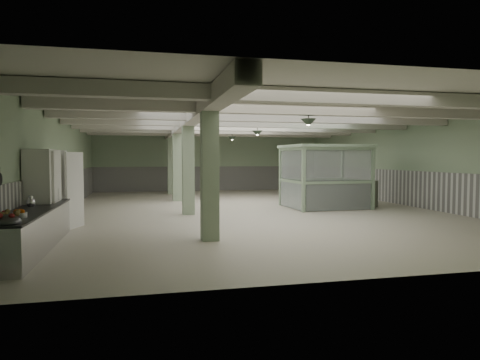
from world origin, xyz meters
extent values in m
plane|color=beige|center=(0.00, 0.00, 0.00)|extent=(20.00, 20.00, 0.00)
cube|color=beige|center=(0.00, 0.00, 3.60)|extent=(14.00, 20.00, 0.02)
cube|color=#95AC89|center=(0.00, 10.00, 1.80)|extent=(14.00, 0.02, 3.60)
cube|color=#95AC89|center=(0.00, -10.00, 1.80)|extent=(14.00, 0.02, 3.60)
cube|color=#95AC89|center=(-7.00, 0.00, 1.80)|extent=(0.02, 20.00, 3.60)
cube|color=#95AC89|center=(7.00, 0.00, 1.80)|extent=(0.02, 20.00, 3.60)
cube|color=silver|center=(-6.97, 0.00, 0.75)|extent=(0.05, 19.90, 1.50)
cube|color=silver|center=(6.97, 0.00, 0.75)|extent=(0.05, 19.90, 1.50)
cube|color=silver|center=(0.00, 9.97, 0.75)|extent=(13.90, 0.05, 1.50)
cube|color=beige|center=(-2.50, 0.00, 3.38)|extent=(0.45, 19.90, 0.40)
cube|color=beige|center=(0.00, -7.50, 3.42)|extent=(13.90, 0.35, 0.32)
cube|color=beige|center=(0.00, -5.00, 3.42)|extent=(13.90, 0.35, 0.32)
cube|color=beige|center=(0.00, -2.50, 3.42)|extent=(13.90, 0.35, 0.32)
cube|color=beige|center=(0.00, 0.00, 3.42)|extent=(13.90, 0.35, 0.32)
cube|color=beige|center=(0.00, 2.50, 3.42)|extent=(13.90, 0.35, 0.32)
cube|color=beige|center=(0.00, 5.00, 3.42)|extent=(13.90, 0.35, 0.32)
cube|color=beige|center=(0.00, 7.50, 3.42)|extent=(13.90, 0.35, 0.32)
cube|color=#92A988|center=(-2.50, -6.00, 1.80)|extent=(0.42, 0.42, 3.60)
cube|color=#92A988|center=(-2.50, -1.00, 1.80)|extent=(0.42, 0.42, 3.60)
cube|color=#92A988|center=(-2.50, 4.00, 1.80)|extent=(0.42, 0.42, 3.60)
cube|color=#92A988|center=(-2.50, 8.00, 1.80)|extent=(0.42, 0.42, 3.60)
cone|color=#303F2F|center=(0.50, -5.00, 3.05)|extent=(0.44, 0.44, 0.22)
cone|color=#303F2F|center=(0.50, 0.50, 3.05)|extent=(0.44, 0.44, 0.22)
cone|color=#303F2F|center=(0.50, 5.50, 3.05)|extent=(0.44, 0.44, 0.22)
cube|color=silver|center=(-6.54, -6.26, 0.44)|extent=(0.83, 4.92, 0.88)
cube|color=black|center=(-6.54, -6.26, 0.89)|extent=(0.87, 4.96, 0.04)
cylinder|color=#B2B2B7|center=(-6.43, -7.60, 0.95)|extent=(0.34, 0.34, 0.10)
cylinder|color=black|center=(-6.88, -7.19, 1.63)|extent=(0.03, 0.25, 0.25)
cube|color=white|center=(-6.65, -4.00, 1.17)|extent=(0.64, 2.54, 2.33)
cube|color=white|center=(-6.30, -4.58, 1.17)|extent=(0.06, 0.95, 2.23)
cube|color=white|center=(-6.18, -3.31, 1.17)|extent=(0.38, 0.92, 2.23)
cube|color=silver|center=(-6.26, -4.58, 1.17)|extent=(0.02, 0.05, 0.30)
cube|color=silver|center=(-6.26, -3.42, 1.17)|extent=(0.02, 0.05, 0.30)
cube|color=#88A282|center=(1.78, -1.40, 1.23)|extent=(0.12, 0.12, 2.45)
cube|color=#88A282|center=(1.70, 1.05, 1.23)|extent=(0.12, 0.12, 2.45)
cube|color=#88A282|center=(4.73, -1.30, 1.23)|extent=(0.12, 0.12, 2.45)
cube|color=#88A282|center=(4.64, 1.16, 1.23)|extent=(0.12, 0.12, 2.45)
cube|color=#88A282|center=(3.21, -0.12, 2.51)|extent=(3.29, 2.82, 0.12)
cube|color=silver|center=(3.25, -1.35, 0.55)|extent=(2.75, 0.16, 1.05)
cube|color=silver|center=(3.25, -1.35, 1.78)|extent=(2.75, 0.16, 1.22)
cube|color=silver|center=(3.17, 1.10, 0.55)|extent=(2.75, 0.16, 1.05)
cube|color=silver|center=(3.17, 1.10, 1.78)|extent=(2.75, 0.16, 1.22)
cube|color=silver|center=(1.74, -0.18, 0.55)|extent=(0.14, 2.26, 1.05)
cube|color=silver|center=(1.74, -0.18, 1.78)|extent=(0.14, 2.26, 1.22)
cube|color=silver|center=(4.68, -0.07, 0.55)|extent=(0.14, 2.26, 1.05)
cube|color=silver|center=(4.68, -0.07, 1.78)|extent=(0.14, 2.26, 1.22)
cube|color=#595C4D|center=(5.20, -0.32, 0.55)|extent=(0.45, 0.57, 1.11)
camera|label=1|loc=(-4.14, -16.47, 2.06)|focal=32.00mm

